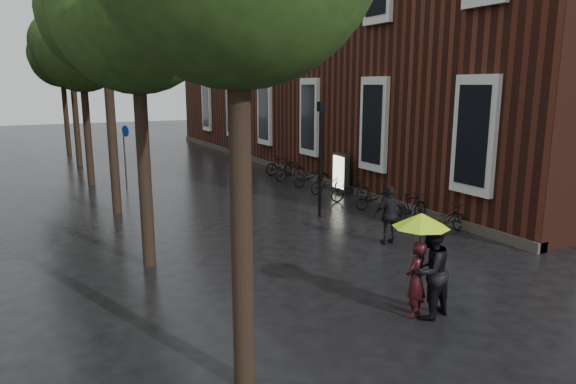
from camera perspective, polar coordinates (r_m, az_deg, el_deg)
ground at (r=9.83m, az=20.75°, el=-16.26°), size 120.00×120.00×0.00m
brick_building at (r=30.42m, az=7.15°, el=14.57°), size 10.20×33.20×12.00m
street_trees at (r=21.78m, az=-21.09°, el=15.93°), size 4.33×34.03×8.91m
person_burgundy at (r=10.47m, az=14.00°, el=-9.43°), size 0.66×0.56×1.54m
person_black at (r=10.46m, az=15.47°, el=-8.43°), size 1.07×0.92×1.91m
lime_umbrella at (r=10.16m, az=14.58°, el=-3.05°), size 1.11×1.11×1.63m
pedestrian_walking at (r=14.94m, az=11.27°, el=-2.56°), size 1.07×0.66×1.69m
parked_bicycles at (r=21.02m, az=5.72°, el=0.71°), size 2.01×12.39×1.02m
ad_lightbox at (r=21.71m, az=5.88°, el=2.08°), size 0.26×1.11×1.67m
lamp_post at (r=17.47m, az=3.63°, el=4.90°), size 0.20×0.20×3.95m
cycle_sign at (r=23.86m, az=-17.64°, el=4.84°), size 0.15×0.50×2.75m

